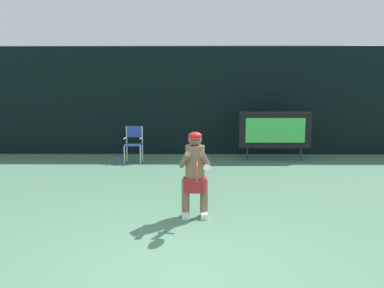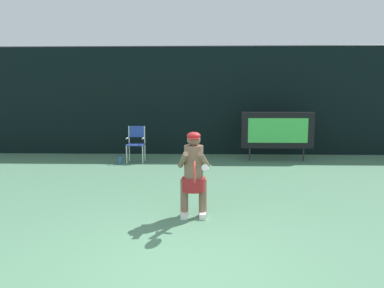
% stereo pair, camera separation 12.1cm
% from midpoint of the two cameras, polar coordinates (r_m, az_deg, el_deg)
% --- Properties ---
extents(ground, '(18.00, 22.00, 0.03)m').
position_cam_midpoint_polar(ground, '(4.04, -1.95, -21.68)').
color(ground, '#4B7759').
extents(backdrop_screen, '(18.00, 0.12, 3.66)m').
position_cam_midpoint_polar(backdrop_screen, '(12.21, 0.57, 6.84)').
color(backdrop_screen, black).
rests_on(backdrop_screen, ground).
extents(scoreboard, '(2.20, 0.21, 1.50)m').
position_cam_midpoint_polar(scoreboard, '(11.21, 13.76, 2.13)').
color(scoreboard, black).
rests_on(scoreboard, ground).
extents(umpire_chair, '(0.52, 0.44, 1.08)m').
position_cam_midpoint_polar(umpire_chair, '(10.90, -8.61, 0.38)').
color(umpire_chair, white).
rests_on(umpire_chair, ground).
extents(water_bottle, '(0.07, 0.07, 0.27)m').
position_cam_midpoint_polar(water_bottle, '(10.67, -11.07, -2.53)').
color(water_bottle, blue).
rests_on(water_bottle, ground).
extents(tennis_player, '(0.53, 0.61, 1.40)m').
position_cam_midpoint_polar(tennis_player, '(5.81, 0.87, -4.52)').
color(tennis_player, white).
rests_on(tennis_player, ground).
extents(tennis_racket, '(0.03, 0.60, 0.31)m').
position_cam_midpoint_polar(tennis_racket, '(5.19, 1.10, -4.44)').
color(tennis_racket, black).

